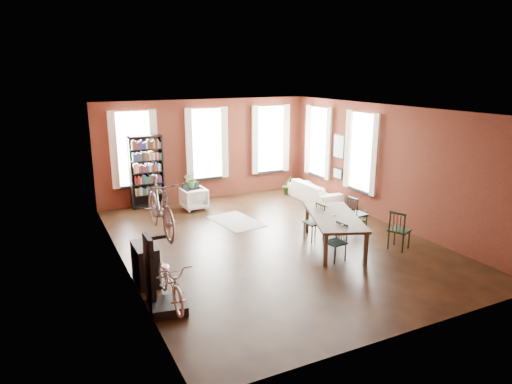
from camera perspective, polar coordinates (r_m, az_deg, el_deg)
room at (r=11.32m, az=1.71°, el=5.17°), size 9.00×9.04×3.22m
dining_table at (r=10.92m, az=9.69°, el=-4.89°), size 1.81×2.51×0.78m
dining_chair_a at (r=10.18m, az=9.92°, el=-6.20°), size 0.43×0.43×0.84m
dining_chair_b at (r=11.30m, az=7.25°, el=-3.78°), size 0.43×0.43×0.91m
dining_chair_c at (r=11.15m, az=17.49°, el=-4.54°), size 0.57×0.57×0.94m
dining_chair_d at (r=12.13m, az=12.53°, el=-2.68°), size 0.46×0.46×0.92m
bookshelf at (r=14.17m, az=-13.51°, el=2.47°), size 1.00×0.32×2.20m
white_armchair at (r=13.87m, az=-7.78°, el=-0.68°), size 0.73×0.69×0.72m
cream_sofa at (r=14.70m, az=7.36°, el=0.43°), size 0.61×2.08×0.81m
striped_rug at (r=12.70m, az=-2.49°, el=-3.68°), size 1.23×1.76×0.01m
bike_trainer at (r=8.30m, az=-10.76°, el=-13.90°), size 0.69×0.69×0.17m
bike_wall_rack at (r=8.33m, az=-13.16°, el=-9.59°), size 0.16×0.60×1.30m
console_table at (r=9.26m, az=-13.65°, el=-8.75°), size 0.40×0.80×0.80m
plant_stand at (r=14.19m, az=-7.98°, el=-0.61°), size 0.36×0.36×0.58m
plant_by_sofa at (r=15.49m, az=3.91°, el=0.25°), size 0.52×0.71×0.28m
plant_small at (r=12.84m, az=13.27°, el=-3.55°), size 0.27×0.44×0.15m
bicycle_floor at (r=7.91m, az=-10.76°, el=-8.44°), size 0.55×0.82×1.55m
bicycle_hung at (r=7.89m, az=-12.03°, el=0.53°), size 0.47×1.00×1.66m
plant_on_stand at (r=14.09m, az=-8.11°, el=1.35°), size 0.48×0.53×0.42m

